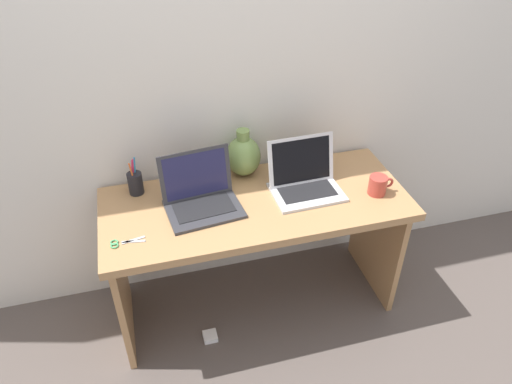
% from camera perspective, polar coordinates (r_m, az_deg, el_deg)
% --- Properties ---
extents(ground_plane, '(6.00, 6.00, 0.00)m').
position_cam_1_polar(ground_plane, '(2.76, 0.00, -12.76)').
color(ground_plane, '#564C47').
extents(back_wall, '(4.40, 0.04, 2.40)m').
position_cam_1_polar(back_wall, '(2.32, -2.27, 13.84)').
color(back_wall, silver).
rests_on(back_wall, ground).
extents(desk, '(1.45, 0.60, 0.70)m').
position_cam_1_polar(desk, '(2.37, 0.00, -3.91)').
color(desk, '#AD7F51').
rests_on(desk, ground).
extents(laptop_left, '(0.36, 0.29, 0.25)m').
position_cam_1_polar(laptop_left, '(2.23, -6.62, -0.13)').
color(laptop_left, '#333338').
rests_on(laptop_left, desk).
extents(laptop_right, '(0.34, 0.26, 0.25)m').
position_cam_1_polar(laptop_right, '(2.33, 5.70, 1.75)').
color(laptop_right, silver).
rests_on(laptop_right, desk).
extents(green_vase, '(0.17, 0.17, 0.25)m').
position_cam_1_polar(green_vase, '(2.41, -1.50, 4.34)').
color(green_vase, '#75934C').
rests_on(green_vase, desk).
extents(coffee_mug, '(0.13, 0.09, 0.09)m').
position_cam_1_polar(coffee_mug, '(2.37, 14.21, 0.79)').
color(coffee_mug, '#B23D33').
rests_on(coffee_mug, desk).
extents(pen_cup, '(0.07, 0.07, 0.19)m').
position_cam_1_polar(pen_cup, '(2.36, -14.05, 1.07)').
color(pen_cup, black).
rests_on(pen_cup, desk).
extents(scissors, '(0.15, 0.06, 0.01)m').
position_cam_1_polar(scissors, '(2.12, -15.62, -5.80)').
color(scissors, '#B7B7BC').
rests_on(scissors, desk).
extents(power_brick, '(0.07, 0.07, 0.03)m').
position_cam_1_polar(power_brick, '(2.60, -5.43, -16.59)').
color(power_brick, white).
rests_on(power_brick, ground).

